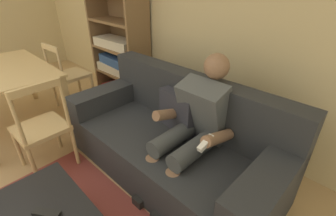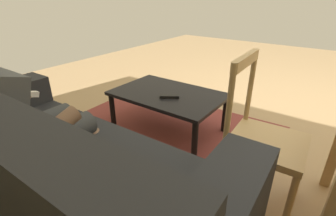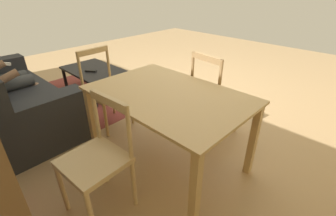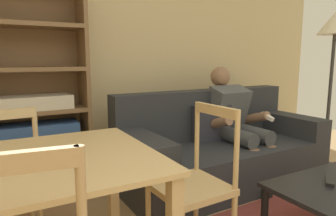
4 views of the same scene
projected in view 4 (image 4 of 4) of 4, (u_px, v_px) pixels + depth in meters
The scene contains 9 objects.
wall_back at pixel (91, 40), 3.10m from camera, with size 6.25×0.12×2.79m, color #D1BC8C.
couch at pixel (220, 149), 3.03m from camera, with size 2.04×0.92×0.89m.
person_lounging at pixel (235, 122), 3.11m from camera, with size 0.60×0.93×1.12m.
tv_remote at pixel (330, 181), 2.05m from camera, with size 0.05×0.17×0.02m, color black.
bookshelf at pixel (32, 110), 2.70m from camera, with size 0.95×0.36×1.87m.
dining_table at pixel (2, 188), 1.35m from camera, with size 1.39×0.93×0.75m.
dining_chair_near_wall at pixel (3, 173), 2.02m from camera, with size 0.45×0.45×0.91m.
dining_chair_facing_couch at pixel (194, 184), 1.88m from camera, with size 0.44×0.44×0.92m.
floor_lamp at pixel (335, 37), 3.23m from camera, with size 0.36×0.36×1.70m.
Camera 4 is at (-0.85, -0.04, 1.21)m, focal length 32.68 mm.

